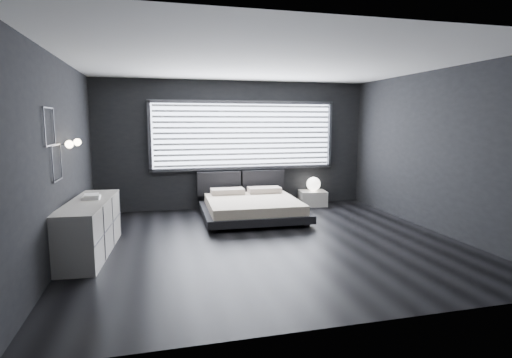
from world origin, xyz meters
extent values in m
plane|color=black|center=(0.00, 0.00, 0.00)|extent=(6.00, 6.00, 0.00)
plane|color=white|center=(0.00, 0.00, 2.80)|extent=(6.00, 6.00, 0.00)
cube|color=black|center=(0.00, 2.75, 1.40)|extent=(6.00, 0.04, 2.80)
cube|color=black|center=(0.00, -2.75, 1.40)|extent=(6.00, 0.04, 2.80)
cube|color=black|center=(-3.00, 0.00, 1.40)|extent=(0.04, 5.50, 2.80)
cube|color=black|center=(3.00, 0.00, 1.40)|extent=(0.04, 5.50, 2.80)
cube|color=white|center=(0.20, 2.73, 1.61)|extent=(4.00, 0.02, 1.38)
cube|color=#47474C|center=(-1.84, 2.70, 1.61)|extent=(0.06, 0.08, 1.48)
cube|color=#47474C|center=(2.24, 2.70, 1.61)|extent=(0.06, 0.08, 1.48)
cube|color=#47474C|center=(0.20, 2.70, 2.34)|extent=(4.14, 0.08, 0.06)
cube|color=#47474C|center=(0.20, 2.70, 0.88)|extent=(4.14, 0.08, 0.06)
cube|color=silver|center=(0.20, 2.67, 1.61)|extent=(3.94, 0.03, 1.32)
cube|color=black|center=(-0.39, 2.64, 0.57)|extent=(0.96, 0.16, 0.52)
cube|color=black|center=(0.61, 2.64, 0.57)|extent=(0.96, 0.16, 0.52)
cylinder|color=silver|center=(-2.95, 0.05, 1.60)|extent=(0.10, 0.02, 0.02)
sphere|color=#FFE5B7|center=(-2.88, 0.05, 1.60)|extent=(0.11, 0.11, 0.11)
cylinder|color=silver|center=(-2.95, 0.65, 1.60)|extent=(0.10, 0.02, 0.02)
sphere|color=#FFE5B7|center=(-2.88, 0.65, 1.60)|extent=(0.11, 0.11, 0.11)
cube|color=#47474C|center=(-2.98, -0.55, 2.08)|extent=(0.01, 0.46, 0.02)
cube|color=#47474C|center=(-2.98, -0.55, 1.62)|extent=(0.01, 0.46, 0.02)
cube|color=#47474C|center=(-2.98, -0.32, 1.85)|extent=(0.01, 0.02, 0.46)
cube|color=#47474C|center=(-2.98, -0.78, 1.85)|extent=(0.01, 0.02, 0.46)
cube|color=#47474C|center=(-2.98, -0.30, 1.61)|extent=(0.01, 0.46, 0.02)
cube|color=#47474C|center=(-2.98, -0.30, 1.15)|extent=(0.01, 0.46, 0.02)
cube|color=#47474C|center=(-2.98, -0.07, 1.38)|extent=(0.01, 0.02, 0.46)
cube|color=#47474C|center=(-2.98, -0.53, 1.38)|extent=(0.01, 0.02, 0.46)
cube|color=black|center=(-0.76, 0.82, 0.04)|extent=(0.11, 0.11, 0.07)
cube|color=black|center=(0.93, 0.77, 0.04)|extent=(0.11, 0.11, 0.07)
cube|color=black|center=(-0.72, 2.33, 0.04)|extent=(0.11, 0.11, 0.07)
cube|color=black|center=(0.98, 2.28, 0.04)|extent=(0.11, 0.11, 0.07)
cube|color=black|center=(0.11, 1.55, 0.14)|extent=(2.02, 1.93, 0.14)
cube|color=beige|center=(0.11, 1.55, 0.30)|extent=(1.80, 1.80, 0.18)
cube|color=beige|center=(-0.27, 2.26, 0.45)|extent=(0.71, 0.40, 0.12)
cube|color=beige|center=(0.53, 2.23, 0.45)|extent=(0.71, 0.40, 0.12)
cube|color=silver|center=(1.74, 2.45, 0.17)|extent=(0.64, 0.56, 0.34)
sphere|color=white|center=(1.76, 2.46, 0.50)|extent=(0.31, 0.31, 0.31)
cube|color=silver|center=(-2.68, 0.07, 0.39)|extent=(0.69, 1.99, 0.78)
cube|color=#47474C|center=(-2.41, 0.05, 0.39)|extent=(0.15, 1.92, 0.76)
cube|color=white|center=(-2.67, 0.28, 0.80)|extent=(0.25, 0.32, 0.04)
cube|color=white|center=(-2.66, 0.26, 0.83)|extent=(0.24, 0.30, 0.03)
camera|label=1|loc=(-1.71, -5.97, 1.91)|focal=28.00mm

